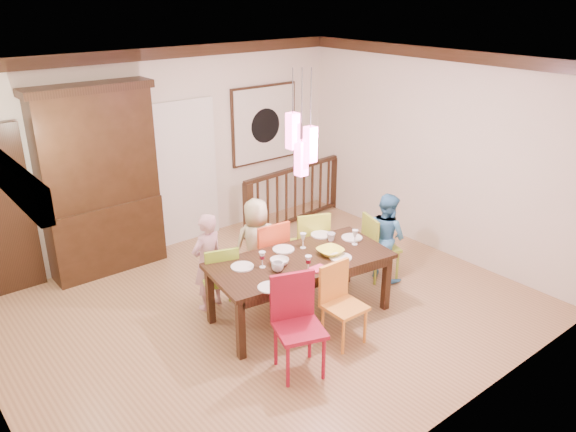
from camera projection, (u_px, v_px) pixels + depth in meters
floor at (269, 310)px, 6.84m from camera, size 6.00×6.00×0.00m
ceiling at (265, 66)px, 5.74m from camera, size 6.00×6.00×0.00m
wall_back at (163, 152)px, 8.09m from camera, size 6.00×0.00×6.00m
wall_right at (434, 153)px, 8.04m from camera, size 0.00×5.00×5.00m
crown_molding at (265, 74)px, 5.77m from camera, size 6.00×5.00×0.16m
white_doorway at (187, 174)px, 8.42m from camera, size 0.97×0.05×2.22m
painting at (264, 124)px, 9.06m from camera, size 1.25×0.06×1.25m
pendant_cluster at (301, 144)px, 5.94m from camera, size 0.27×0.21×1.14m
dining_table at (300, 265)px, 6.48m from camera, size 2.22×1.25×0.75m
chair_far_left at (219, 273)px, 6.65m from camera, size 0.50×0.50×0.89m
chair_far_mid at (266, 250)px, 7.09m from camera, size 0.49×0.49×0.98m
chair_far_right at (309, 239)px, 7.43m from camera, size 0.57×0.57×0.97m
chair_near_left at (299, 322)px, 5.52m from camera, size 0.59×0.59×1.03m
chair_near_mid at (345, 301)px, 6.04m from camera, size 0.41×0.41×0.90m
chair_end_right at (382, 242)px, 7.43m from camera, size 0.52×0.52×0.90m
china_hutch at (100, 181)px, 7.40m from camera, size 1.61×0.46×2.54m
balustrade at (295, 194)px, 9.24m from camera, size 2.16×0.28×0.96m
person_far_left at (208, 262)px, 6.68m from camera, size 0.49×0.37×1.23m
person_far_mid at (257, 245)px, 7.14m from camera, size 0.68×0.55×1.22m
person_end_right at (386, 236)px, 7.42m from camera, size 0.48×0.60×1.19m
serving_bowl at (330, 252)px, 6.55m from camera, size 0.31×0.31×0.07m
small_bowl at (279, 262)px, 6.31m from camera, size 0.28×0.28×0.07m
cup_left at (278, 267)px, 6.15m from camera, size 0.17×0.17×0.11m
cup_right at (331, 237)px, 6.90m from camera, size 0.13×0.13×0.10m
plate_far_left at (242, 267)px, 6.26m from camera, size 0.26×0.26×0.01m
plate_far_mid at (283, 249)px, 6.67m from camera, size 0.26×0.26×0.01m
plate_far_right at (321, 235)px, 7.07m from camera, size 0.26×0.26×0.01m
plate_near_left at (270, 287)px, 5.82m from camera, size 0.26×0.26×0.01m
plate_near_mid at (341, 257)px, 6.47m from camera, size 0.26×0.26×0.01m
plate_end_right at (352, 238)px, 6.98m from camera, size 0.26×0.26×0.01m
wine_glass_a at (262, 260)px, 6.22m from camera, size 0.08×0.08×0.19m
wine_glass_b at (303, 241)px, 6.69m from camera, size 0.08×0.08×0.19m
wine_glass_c at (308, 264)px, 6.13m from camera, size 0.08×0.08×0.19m
wine_glass_d at (355, 237)px, 6.78m from camera, size 0.08×0.08×0.19m
napkin at (318, 269)px, 6.21m from camera, size 0.18×0.14×0.01m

